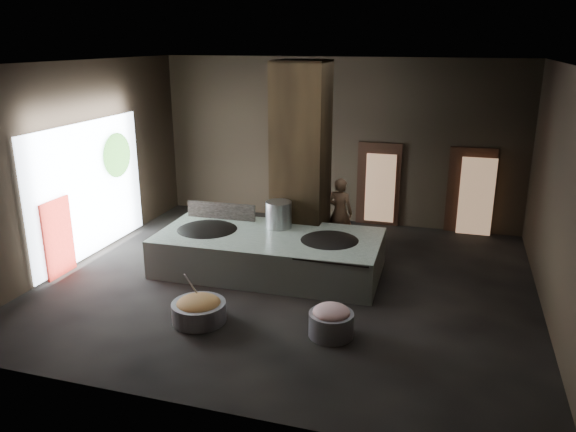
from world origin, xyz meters
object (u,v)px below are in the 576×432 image
(wok_left, at_px, (207,233))
(cook, at_px, (340,213))
(hearth_platform, at_px, (269,253))
(meat_basin, at_px, (331,324))
(veg_basin, at_px, (199,312))
(wok_right, at_px, (329,244))
(stock_pot, at_px, (279,215))

(wok_left, xyz_separation_m, cook, (2.61, 2.05, 0.12))
(hearth_platform, bearing_deg, cook, 58.44)
(meat_basin, bearing_deg, veg_basin, -175.67)
(wok_right, relative_size, stock_pot, 2.25)
(stock_pot, bearing_deg, meat_basin, -57.32)
(stock_pot, bearing_deg, veg_basin, -99.34)
(wok_left, relative_size, meat_basin, 1.96)
(cook, height_order, veg_basin, cook)
(hearth_platform, distance_m, cook, 2.36)
(wok_left, relative_size, stock_pot, 2.42)
(cook, bearing_deg, wok_right, 102.84)
(cook, bearing_deg, meat_basin, 107.55)
(hearth_platform, distance_m, stock_pot, 0.90)
(cook, distance_m, veg_basin, 4.94)
(stock_pot, height_order, cook, cook)
(wok_right, distance_m, veg_basin, 3.27)
(hearth_platform, relative_size, wok_right, 3.41)
(wok_right, relative_size, cook, 0.82)
(hearth_platform, xyz_separation_m, wok_left, (-1.45, -0.05, 0.33))
(stock_pot, distance_m, veg_basin, 3.33)
(meat_basin, bearing_deg, hearth_platform, 128.93)
(wok_left, relative_size, wok_right, 1.07)
(veg_basin, xyz_separation_m, meat_basin, (2.42, 0.18, 0.03))
(meat_basin, bearing_deg, stock_pot, 122.68)
(wok_left, relative_size, cook, 0.88)
(veg_basin, bearing_deg, stock_pot, 80.66)
(veg_basin, distance_m, meat_basin, 2.43)
(cook, bearing_deg, hearth_platform, 67.26)
(hearth_platform, bearing_deg, veg_basin, -101.62)
(veg_basin, relative_size, meat_basin, 1.26)
(stock_pot, distance_m, cook, 1.85)
(wok_left, relative_size, veg_basin, 1.55)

